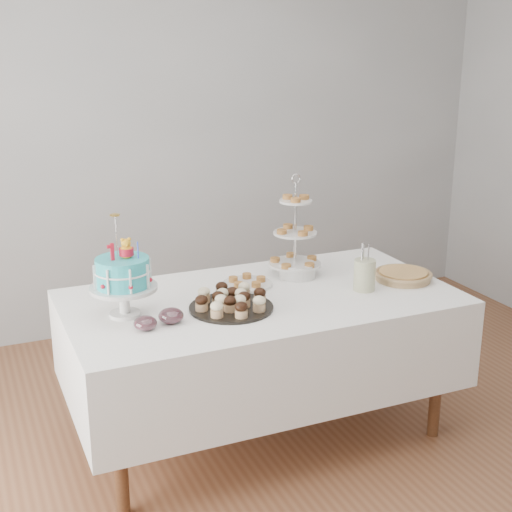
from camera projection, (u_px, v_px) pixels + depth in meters
name	position (u px, v px, depth m)	size (l,w,h in m)	color
floor	(286.00, 463.00, 3.49)	(5.00, 5.00, 0.00)	brown
walls	(290.00, 193.00, 3.09)	(5.04, 4.04, 2.70)	#919496
table	(261.00, 338.00, 3.59)	(1.92, 1.02, 0.77)	white
birthday_cake	(124.00, 289.00, 3.23)	(0.31, 0.31, 0.47)	silver
cupcake_tray	(231.00, 300.00, 3.34)	(0.40, 0.40, 0.09)	black
pie	(403.00, 275.00, 3.74)	(0.30, 0.30, 0.05)	tan
tiered_stand	(295.00, 233.00, 3.77)	(0.28, 0.28, 0.55)	silver
plate_stack	(297.00, 270.00, 3.79)	(0.20, 0.20, 0.08)	silver
pastry_plate	(247.00, 282.00, 3.67)	(0.26, 0.26, 0.04)	silver
jam_bowl_a	(145.00, 323.00, 3.11)	(0.10, 0.10, 0.06)	silver
jam_bowl_b	(171.00, 316.00, 3.19)	(0.11, 0.11, 0.07)	silver
utensil_pitcher	(365.00, 274.00, 3.58)	(0.12, 0.11, 0.24)	silver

